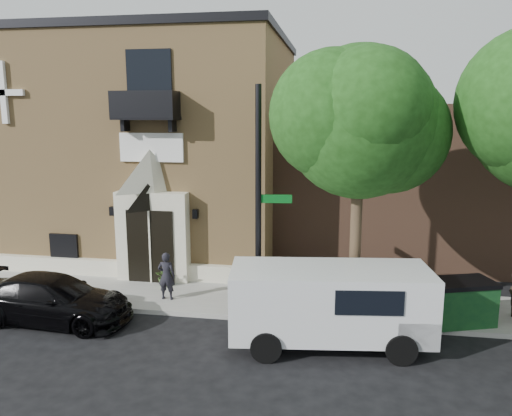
{
  "coord_description": "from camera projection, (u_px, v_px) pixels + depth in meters",
  "views": [
    {
      "loc": [
        5.49,
        -13.66,
        6.05
      ],
      "look_at": [
        2.85,
        2.0,
        3.05
      ],
      "focal_mm": 35.0,
      "sensor_mm": 36.0,
      "label": 1
    }
  ],
  "objects": [
    {
      "name": "black_sedan",
      "position": [
        52.0,
        299.0,
        14.65
      ],
      "size": [
        4.85,
        2.17,
        1.38
      ],
      "primitive_type": "imported",
      "rotation": [
        0.0,
        0.0,
        1.52
      ],
      "color": "black",
      "rests_on": "ground"
    },
    {
      "name": "street_tree_left",
      "position": [
        361.0,
        121.0,
        13.52
      ],
      "size": [
        4.97,
        4.38,
        7.77
      ],
      "color": "#38281C",
      "rests_on": "sidewalk"
    },
    {
      "name": "planter",
      "position": [
        165.0,
        276.0,
        17.32
      ],
      "size": [
        0.74,
        0.68,
        0.69
      ],
      "primitive_type": "imported",
      "rotation": [
        0.0,
        0.0,
        0.26
      ],
      "color": "#43652A",
      "rests_on": "sidewalk"
    },
    {
      "name": "fire_hydrant",
      "position": [
        396.0,
        312.0,
        14.19
      ],
      "size": [
        0.4,
        0.32,
        0.7
      ],
      "color": "#B41710",
      "rests_on": "sidewalk"
    },
    {
      "name": "dumpster",
      "position": [
        458.0,
        302.0,
        14.18
      ],
      "size": [
        2.19,
        1.67,
        1.27
      ],
      "rotation": [
        0.0,
        0.0,
        0.33
      ],
      "color": "#0E3419",
      "rests_on": "sidewalk"
    },
    {
      "name": "sidewalk",
      "position": [
        198.0,
        297.0,
        16.53
      ],
      "size": [
        42.0,
        3.0,
        0.15
      ],
      "primitive_type": "cube",
      "color": "gray",
      "rests_on": "ground"
    },
    {
      "name": "street_sign",
      "position": [
        259.0,
        202.0,
        14.53
      ],
      "size": [
        1.11,
        1.07,
        6.72
      ],
      "rotation": [
        0.0,
        0.0,
        0.11
      ],
      "color": "black",
      "rests_on": "sidewalk"
    },
    {
      "name": "pedestrian_near",
      "position": [
        166.0,
        276.0,
        16.02
      ],
      "size": [
        0.57,
        0.38,
        1.56
      ],
      "primitive_type": "imported",
      "rotation": [
        0.0,
        0.0,
        3.14
      ],
      "color": "black",
      "rests_on": "sidewalk"
    },
    {
      "name": "neighbour_building",
      "position": [
        493.0,
        181.0,
        21.43
      ],
      "size": [
        18.0,
        8.0,
        6.4
      ],
      "primitive_type": "cube",
      "color": "brown",
      "rests_on": "ground"
    },
    {
      "name": "church",
      "position": [
        151.0,
        146.0,
        22.59
      ],
      "size": [
        12.2,
        11.01,
        9.3
      ],
      "color": "tan",
      "rests_on": "ground"
    },
    {
      "name": "cargo_van",
      "position": [
        337.0,
        303.0,
        13.04
      ],
      "size": [
        5.41,
        2.71,
        2.11
      ],
      "rotation": [
        0.0,
        0.0,
        0.13
      ],
      "color": "silver",
      "rests_on": "ground"
    },
    {
      "name": "ground",
      "position": [
        153.0,
        315.0,
        15.26
      ],
      "size": [
        120.0,
        120.0,
        0.0
      ],
      "primitive_type": "plane",
      "color": "black",
      "rests_on": "ground"
    }
  ]
}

